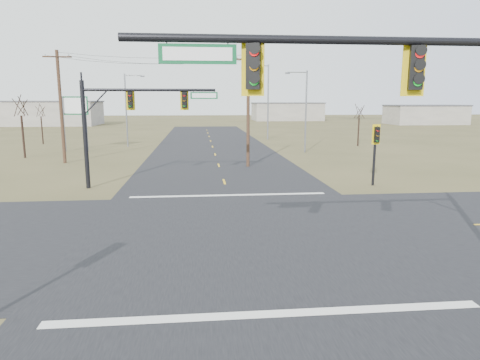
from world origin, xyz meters
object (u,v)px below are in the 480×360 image
pedestal_signal_ne (376,141)px  bare_tree_a (20,105)px  bare_tree_b (40,110)px  highway_sign (74,113)px  bare_tree_c (359,111)px  utility_pole_near (248,109)px  utility_pole_far (61,106)px  mast_arm_near (431,106)px  streetlight_c (128,106)px  streetlight_a (304,107)px  mast_arm_far (130,111)px  streetlight_b (266,98)px

pedestal_signal_ne → bare_tree_a: size_ratio=0.63×
bare_tree_b → highway_sign: bearing=-52.6°
highway_sign → bare_tree_c: size_ratio=1.10×
utility_pole_near → utility_pole_far: size_ratio=0.96×
pedestal_signal_ne → mast_arm_near: bearing=-108.5°
pedestal_signal_ne → utility_pole_near: bearing=129.7°
highway_sign → bare_tree_a: (-3.66, -5.62, 0.92)m
utility_pole_near → streetlight_c: bearing=125.7°
streetlight_c → bare_tree_b: size_ratio=1.59×
utility_pole_far → bare_tree_c: bearing=20.1°
mast_arm_near → utility_pole_far: 35.94m
utility_pole_near → streetlight_a: size_ratio=1.08×
utility_pole_near → highway_sign: (-18.42, 13.80, -0.67)m
utility_pole_far → bare_tree_a: bearing=140.8°
mast_arm_far → utility_pole_near: utility_pole_near is taller
bare_tree_b → bare_tree_c: bare_tree_c is taller
utility_pole_far → streetlight_b: 32.46m
utility_pole_far → streetlight_b: streetlight_b is taller
pedestal_signal_ne → bare_tree_c: size_ratio=0.74×
bare_tree_c → mast_arm_near: bearing=-108.9°
mast_arm_near → streetlight_a: streetlight_a is taller
highway_sign → bare_tree_b: highway_sign is taller
streetlight_a → mast_arm_far: bearing=-145.9°
pedestal_signal_ne → streetlight_c: 34.63m
bare_tree_c → mast_arm_far: bearing=-135.5°
highway_sign → streetlight_b: bearing=38.7°
pedestal_signal_ne → streetlight_b: 36.68m
utility_pole_near → bare_tree_b: size_ratio=1.72×
utility_pole_near → bare_tree_a: (-22.07, 8.18, 0.25)m
bare_tree_a → bare_tree_b: (-3.13, 14.48, -0.78)m
mast_arm_near → streetlight_c: bearing=124.2°
utility_pole_near → bare_tree_b: bearing=138.0°
mast_arm_near → utility_pole_far: size_ratio=1.09×
utility_pole_far → streetlight_a: bearing=14.0°
streetlight_b → bare_tree_a: size_ratio=1.64×
utility_pole_far → streetlight_a: 25.09m
utility_pole_far → streetlight_c: bearing=75.2°
streetlight_c → bare_tree_c: bearing=-16.6°
mast_arm_near → pedestal_signal_ne: (6.20, 17.52, -2.52)m
streetlight_a → streetlight_b: bearing=80.6°
mast_arm_near → bare_tree_a: size_ratio=1.67×
streetlight_b → bare_tree_b: streetlight_b is taller
bare_tree_a → bare_tree_c: bearing=11.6°
mast_arm_near → streetlight_a: size_ratio=1.24×
streetlight_a → streetlight_c: (-20.57, 8.21, 0.02)m
mast_arm_far → highway_sign: mast_arm_far is taller
streetlight_a → mast_arm_near: bearing=-113.9°
highway_sign → bare_tree_c: bearing=13.9°
pedestal_signal_ne → bare_tree_c: bare_tree_c is taller
mast_arm_near → mast_arm_far: mast_arm_near is taller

